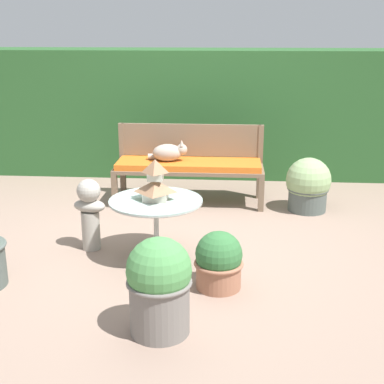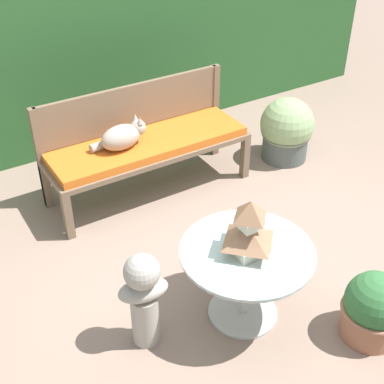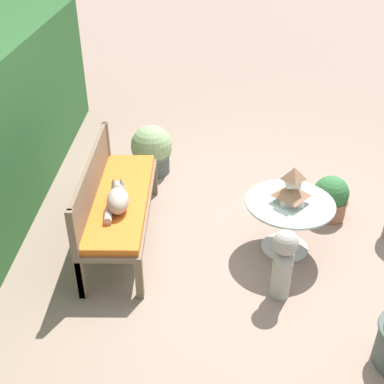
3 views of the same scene
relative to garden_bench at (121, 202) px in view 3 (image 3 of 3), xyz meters
The scene contains 9 objects.
ground 1.24m from the garden_bench, 91.58° to the right, with size 30.00×30.00×0.00m, color gray.
garden_bench is the anchor object (origin of this frame).
bench_backrest 0.32m from the garden_bench, 90.00° to the left, with size 1.64×0.06×0.85m.
cat 0.27m from the garden_bench, behind, with size 0.45×0.22×0.23m.
patio_table 1.51m from the garden_bench, 95.81° to the right, with size 0.78×0.78×0.52m.
pagoda_birdhouse 1.54m from the garden_bench, 95.81° to the right, with size 0.27×0.27×0.34m.
garden_bust 1.57m from the garden_bench, 118.91° to the right, with size 0.31×0.21×0.64m.
potted_plant_path_edge 1.30m from the garden_bench, ahead, with size 0.48×0.48×0.58m.
potted_plant_patio_mid 2.07m from the garden_bench, 79.14° to the right, with size 0.37×0.37×0.45m.
Camera 3 is at (-3.64, 0.49, 2.81)m, focal length 45.00 mm.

